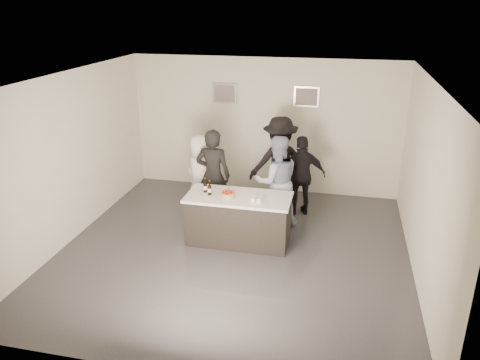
{
  "coord_description": "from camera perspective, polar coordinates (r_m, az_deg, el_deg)",
  "views": [
    {
      "loc": [
        1.69,
        -7.03,
        4.14
      ],
      "look_at": [
        0.0,
        0.5,
        1.15
      ],
      "focal_mm": 35.0,
      "sensor_mm": 36.0,
      "label": 1
    }
  ],
  "objects": [
    {
      "name": "wall_left",
      "position": [
        8.85,
        -20.08,
        2.51
      ],
      "size": [
        0.04,
        6.0,
        3.0
      ],
      "primitive_type": "cube",
      "color": "white",
      "rests_on": "ground"
    },
    {
      "name": "person_main_blue",
      "position": [
        8.93,
        4.47,
        -0.16
      ],
      "size": [
        1.06,
        0.95,
        1.8
      ],
      "primitive_type": "imported",
      "rotation": [
        0.0,
        0.0,
        3.51
      ],
      "color": "#96A4C4",
      "rests_on": "ground"
    },
    {
      "name": "picture_right",
      "position": [
        10.22,
        8.1,
        10.02
      ],
      "size": [
        0.54,
        0.04,
        0.44
      ],
      "primitive_type": "cube",
      "color": "#B2B2B7",
      "rests_on": "wall_back"
    },
    {
      "name": "beer_bottle_a",
      "position": [
        8.39,
        -4.28,
        -0.65
      ],
      "size": [
        0.07,
        0.07,
        0.26
      ],
      "primitive_type": "cylinder",
      "color": "black",
      "rests_on": "bar_counter"
    },
    {
      "name": "beer_bottle_b",
      "position": [
        8.27,
        -3.74,
        -0.95
      ],
      "size": [
        0.07,
        0.07,
        0.26
      ],
      "primitive_type": "cylinder",
      "color": "black",
      "rests_on": "bar_counter"
    },
    {
      "name": "wall_front",
      "position": [
        5.1,
        -8.76,
        -10.23
      ],
      "size": [
        6.0,
        0.04,
        3.0
      ],
      "primitive_type": "cube",
      "color": "white",
      "rests_on": "ground"
    },
    {
      "name": "cake",
      "position": [
        8.2,
        -1.48,
        -1.82
      ],
      "size": [
        0.24,
        0.24,
        0.07
      ],
      "primitive_type": "cylinder",
      "color": "orange",
      "rests_on": "bar_counter"
    },
    {
      "name": "person_guest_back",
      "position": [
        9.73,
        4.85,
        2.11
      ],
      "size": [
        1.43,
        1.11,
        1.95
      ],
      "primitive_type": "imported",
      "rotation": [
        0.0,
        0.0,
        3.5
      ],
      "color": "black",
      "rests_on": "ground"
    },
    {
      "name": "person_guest_right",
      "position": [
        9.48,
        7.53,
        0.51
      ],
      "size": [
        1.04,
        0.68,
        1.65
      ],
      "primitive_type": "imported",
      "rotation": [
        0.0,
        0.0,
        3.45
      ],
      "color": "black",
      "rests_on": "ground"
    },
    {
      "name": "picture_left",
      "position": [
        10.51,
        -1.88,
        10.53
      ],
      "size": [
        0.54,
        0.04,
        0.44
      ],
      "primitive_type": "cube",
      "color": "#B2B2B7",
      "rests_on": "wall_back"
    },
    {
      "name": "ceiling",
      "position": [
        7.32,
        -0.88,
        12.22
      ],
      "size": [
        6.0,
        6.0,
        0.0
      ],
      "primitive_type": "plane",
      "rotation": [
        3.14,
        0.0,
        0.0
      ],
      "color": "white"
    },
    {
      "name": "tumbler_cluster",
      "position": [
        8.03,
        2.03,
        -2.32
      ],
      "size": [
        0.19,
        0.19,
        0.08
      ],
      "primitive_type": "cube",
      "color": "orange",
      "rests_on": "bar_counter"
    },
    {
      "name": "candles",
      "position": [
        8.03,
        -2.32,
        -2.62
      ],
      "size": [
        0.24,
        0.08,
        0.01
      ],
      "primitive_type": "cube",
      "color": "pink",
      "rests_on": "bar_counter"
    },
    {
      "name": "floor",
      "position": [
        8.33,
        -0.76,
        -8.62
      ],
      "size": [
        6.0,
        6.0,
        0.0
      ],
      "primitive_type": "plane",
      "color": "#3D3D42",
      "rests_on": "ground"
    },
    {
      "name": "wall_right",
      "position": [
        7.62,
        21.7,
        -0.65
      ],
      "size": [
        0.04,
        6.0,
        3.0
      ],
      "primitive_type": "cube",
      "color": "white",
      "rests_on": "ground"
    },
    {
      "name": "person_main_black",
      "position": [
        9.12,
        -3.3,
        0.54
      ],
      "size": [
        0.68,
        0.45,
        1.86
      ],
      "primitive_type": "imported",
      "rotation": [
        0.0,
        0.0,
        3.14
      ],
      "color": "black",
      "rests_on": "ground"
    },
    {
      "name": "wall_back",
      "position": [
        10.51,
        3.0,
        6.59
      ],
      "size": [
        6.0,
        0.04,
        3.0
      ],
      "primitive_type": "cube",
      "color": "white",
      "rests_on": "ground"
    },
    {
      "name": "bar_counter",
      "position": [
        8.43,
        -0.16,
        -4.77
      ],
      "size": [
        1.86,
        0.86,
        0.9
      ],
      "primitive_type": "cube",
      "color": "white",
      "rests_on": "ground"
    },
    {
      "name": "person_guest_left",
      "position": [
        9.46,
        -4.81,
        0.62
      ],
      "size": [
        0.97,
        0.88,
        1.66
      ],
      "primitive_type": "imported",
      "rotation": [
        0.0,
        0.0,
        2.57
      ],
      "color": "white",
      "rests_on": "ground"
    }
  ]
}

